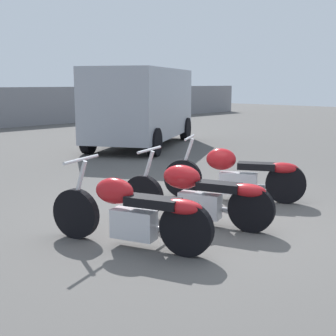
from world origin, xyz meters
name	(u,v)px	position (x,y,z in m)	size (l,w,h in m)	color
ground_plane	(198,223)	(0.00, 0.00, 0.00)	(60.00, 60.00, 0.00)	#514F4C
motorcycle_slot_0	(133,212)	(-1.19, -0.05, 0.39)	(0.86, 1.89, 0.95)	black
motorcycle_slot_1	(198,194)	(-0.06, -0.04, 0.39)	(0.86, 1.98, 0.93)	black
motorcycle_slot_2	(236,174)	(1.31, 0.35, 0.41)	(1.16, 1.95, 0.96)	black
parked_van	(142,104)	(4.65, 5.94, 1.20)	(4.99, 3.86, 2.16)	#999EA8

